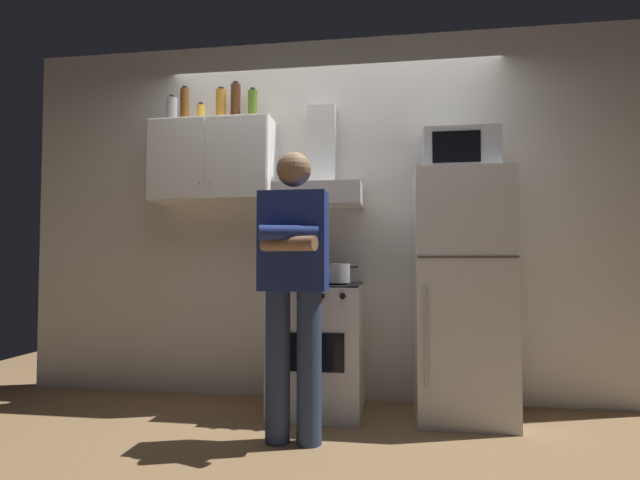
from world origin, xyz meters
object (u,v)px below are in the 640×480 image
(person_standing, at_px, (293,282))
(bottle_liquor_amber, at_px, (221,106))
(stove_oven, at_px, (318,347))
(cooking_pot, at_px, (335,273))
(refrigerator, at_px, (461,294))
(bottle_beer_brown, at_px, (185,105))
(microwave, at_px, (459,153))
(bottle_spice_jar, at_px, (201,114))
(bottle_canister_steel, at_px, (172,111))
(range_hood, at_px, (321,180))
(upper_cabinet, at_px, (214,162))
(bottle_rum_dark, at_px, (236,103))
(bottle_olive_oil, at_px, (253,106))

(person_standing, height_order, bottle_liquor_amber, bottle_liquor_amber)
(stove_oven, xyz_separation_m, cooking_pot, (0.13, -0.12, 0.50))
(refrigerator, height_order, bottle_beer_brown, bottle_beer_brown)
(microwave, xyz_separation_m, bottle_spice_jar, (-1.87, 0.13, 0.38))
(stove_oven, bearing_deg, bottle_canister_steel, 172.16)
(stove_oven, relative_size, bottle_spice_jar, 5.49)
(range_hood, bearing_deg, bottle_canister_steel, 178.40)
(upper_cabinet, bearing_deg, microwave, -3.48)
(range_hood, height_order, bottle_spice_jar, bottle_spice_jar)
(upper_cabinet, bearing_deg, bottle_rum_dark, 15.52)
(range_hood, distance_m, bottle_canister_steel, 1.28)
(bottle_rum_dark, bearing_deg, bottle_olive_oil, -2.39)
(upper_cabinet, height_order, bottle_spice_jar, bottle_spice_jar)
(bottle_olive_oil, bearing_deg, bottle_beer_brown, -172.62)
(bottle_spice_jar, distance_m, bottle_rum_dark, 0.28)
(bottle_spice_jar, xyz_separation_m, bottle_olive_oil, (0.40, 0.01, 0.05))
(upper_cabinet, xyz_separation_m, bottle_rum_dark, (0.15, 0.04, 0.45))
(upper_cabinet, distance_m, cooking_pot, 1.26)
(cooking_pot, xyz_separation_m, bottle_olive_oil, (-0.65, 0.28, 1.23))
(cooking_pot, relative_size, bottle_beer_brown, 1.12)
(refrigerator, xyz_separation_m, bottle_spice_jar, (-1.87, 0.15, 1.32))
(bottle_rum_dark, bearing_deg, bottle_liquor_amber, -166.63)
(stove_oven, bearing_deg, bottle_liquor_amber, 169.39)
(microwave, xyz_separation_m, bottle_beer_brown, (-1.97, 0.08, 0.44))
(refrigerator, distance_m, microwave, 0.94)
(bottle_beer_brown, height_order, bottle_canister_steel, bottle_beer_brown)
(bottle_beer_brown, bearing_deg, upper_cabinet, 7.56)
(bottle_beer_brown, bearing_deg, bottle_canister_steel, 154.32)
(bottle_olive_oil, xyz_separation_m, bottle_beer_brown, (-0.50, -0.07, 0.01))
(bottle_spice_jar, bearing_deg, bottle_olive_oil, 1.76)
(bottle_beer_brown, relative_size, bottle_canister_steel, 1.18)
(person_standing, xyz_separation_m, bottle_liquor_amber, (-0.71, 0.75, 1.27))
(bottle_liquor_amber, relative_size, bottle_canister_steel, 1.16)
(cooking_pot, bearing_deg, stove_oven, 137.51)
(person_standing, bearing_deg, bottle_liquor_amber, 133.38)
(stove_oven, height_order, bottle_liquor_amber, bottle_liquor_amber)
(refrigerator, relative_size, bottle_olive_oil, 6.29)
(cooking_pot, distance_m, bottle_canister_steel, 1.79)
(range_hood, xyz_separation_m, bottle_rum_dark, (-0.65, 0.04, 0.60))
(range_hood, xyz_separation_m, cooking_pot, (0.13, -0.25, -0.66))
(upper_cabinet, bearing_deg, refrigerator, -4.07)
(person_standing, distance_m, bottle_beer_brown, 1.75)
(range_hood, bearing_deg, bottle_spice_jar, 178.61)
(range_hood, distance_m, bottle_olive_oil, 0.77)
(bottle_olive_oil, bearing_deg, refrigerator, -6.23)
(upper_cabinet, distance_m, bottle_olive_oil, 0.51)
(microwave, bearing_deg, bottle_canister_steel, 176.20)
(upper_cabinet, distance_m, bottle_beer_brown, 0.48)
(stove_oven, xyz_separation_m, range_hood, (0.00, 0.13, 1.16))
(refrigerator, relative_size, bottle_rum_dark, 5.14)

